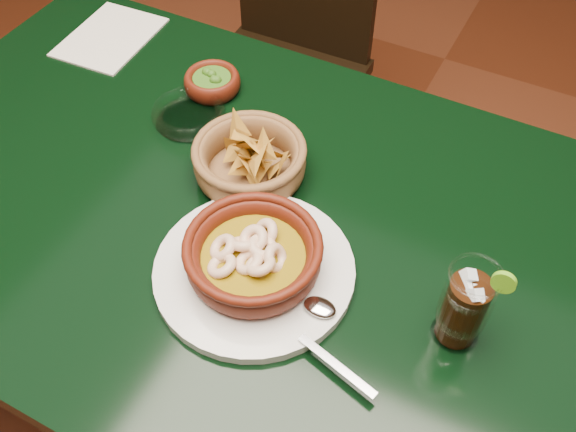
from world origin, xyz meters
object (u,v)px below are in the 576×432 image
at_px(dining_table, 219,239).
at_px(cola_drink, 465,306).
at_px(shrimp_plate, 254,260).
at_px(chip_basket, 250,160).
at_px(dining_chair, 286,58).

distance_m(dining_table, cola_drink, 0.44).
height_order(shrimp_plate, cola_drink, cola_drink).
bearing_deg(chip_basket, dining_table, -107.87).
bearing_deg(chip_basket, dining_chair, 112.94).
relative_size(dining_table, shrimp_plate, 3.27).
xyz_separation_m(shrimp_plate, cola_drink, (0.28, 0.04, 0.03)).
distance_m(dining_chair, chip_basket, 0.75).
bearing_deg(dining_table, dining_chair, 109.02).
height_order(dining_chair, chip_basket, chip_basket).
bearing_deg(dining_chair, shrimp_plate, -65.25).
relative_size(chip_basket, cola_drink, 1.37).
xyz_separation_m(dining_table, cola_drink, (0.41, -0.05, 0.17)).
xyz_separation_m(dining_chair, cola_drink, (0.65, -0.76, 0.34)).
bearing_deg(shrimp_plate, chip_basket, 121.14).
bearing_deg(dining_table, chip_basket, 72.13).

